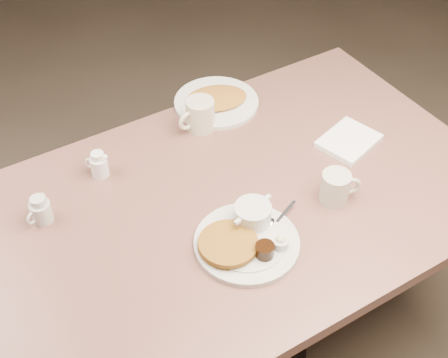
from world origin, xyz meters
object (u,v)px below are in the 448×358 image
diner_table (228,242)px  creamer_left (40,210)px  coffee_mug_near (336,187)px  main_plate (246,236)px  hash_plate (216,101)px  coffee_mug_far (199,115)px  creamer_right (99,165)px

diner_table → creamer_left: (-0.45, 0.20, 0.21)m
diner_table → creamer_left: 0.53m
coffee_mug_near → main_plate: bearing=-179.6°
coffee_mug_near → hash_plate: size_ratio=0.36×
coffee_mug_far → creamer_left: bearing=-168.0°
diner_table → hash_plate: hash_plate is taller
creamer_right → hash_plate: (0.45, 0.11, -0.02)m
diner_table → coffee_mug_near: bearing=-29.3°
creamer_left → creamer_right: 0.21m
creamer_left → coffee_mug_far: bearing=12.0°
diner_table → coffee_mug_near: (0.25, -0.14, 0.22)m
hash_plate → diner_table: bearing=-116.9°
main_plate → coffee_mug_near: (0.29, 0.00, 0.02)m
main_plate → creamer_left: (-0.41, 0.34, 0.01)m
main_plate → coffee_mug_far: coffee_mug_far is taller
diner_table → creamer_right: size_ratio=18.75×
diner_table → coffee_mug_near: coffee_mug_near is taller
coffee_mug_near → creamer_right: coffee_mug_near is taller
creamer_right → creamer_left: bearing=-157.4°
creamer_left → creamer_right: same height
main_plate → creamer_right: (-0.21, 0.42, 0.01)m
main_plate → hash_plate: bearing=66.4°
coffee_mug_far → hash_plate: 0.13m
creamer_left → creamer_right: (0.20, 0.08, 0.00)m
coffee_mug_near → creamer_right: (-0.50, 0.42, -0.01)m
main_plate → creamer_right: size_ratio=4.39×
coffee_mug_far → hash_plate: (0.10, 0.08, -0.04)m
coffee_mug_near → hash_plate: bearing=95.9°
creamer_right → hash_plate: size_ratio=0.24×
coffee_mug_near → creamer_left: bearing=154.1°
diner_table → hash_plate: bearing=63.1°
main_plate → coffee_mug_far: (0.13, 0.46, 0.03)m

